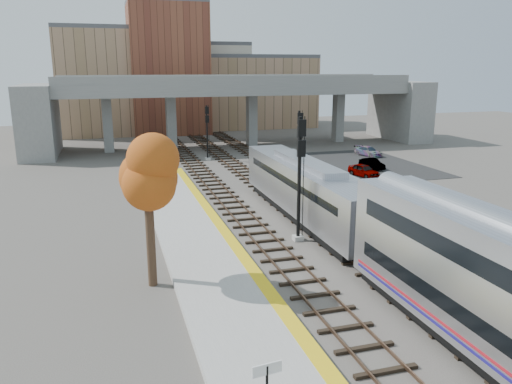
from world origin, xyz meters
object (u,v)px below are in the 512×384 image
object	(u,v)px
signal_mast_near	(300,179)
car_c	(369,151)
tree	(147,174)
locomotive	(306,189)
car_a	(364,170)
signal_mast_mid	(299,154)
car_b	(372,164)
signal_mast_far	(207,135)

from	to	relation	value
signal_mast_near	car_c	bearing A→B (deg)	53.37
car_c	tree	bearing A→B (deg)	-150.01
locomotive	car_c	distance (m)	28.02
signal_mast_near	car_c	size ratio (longest dim) A/B	2.03
car_a	car_c	distance (m)	12.24
car_c	locomotive	bearing A→B (deg)	-144.30
locomotive	signal_mast_mid	distance (m)	7.06
signal_mast_mid	car_b	distance (m)	14.48
car_a	signal_mast_near	bearing A→B (deg)	-141.78
locomotive	car_a	bearing A→B (deg)	46.80
car_b	car_c	distance (m)	8.09
car_b	car_c	size ratio (longest dim) A/B	0.87
signal_mast_far	tree	size ratio (longest dim) A/B	0.83
signal_mast_near	signal_mast_far	size ratio (longest dim) A/B	1.22
tree	car_c	size ratio (longest dim) A/B	2.00
locomotive	signal_mast_near	distance (m)	4.76
tree	car_a	bearing A→B (deg)	41.18
tree	car_b	distance (m)	34.22
locomotive	car_a	world-z (taller)	locomotive
signal_mast_near	signal_mast_mid	size ratio (longest dim) A/B	1.09
locomotive	car_a	xyz separation A→B (m)	(10.87, 11.57, -1.62)
signal_mast_mid	car_c	bearing A→B (deg)	45.35
car_c	car_b	bearing A→B (deg)	-132.80
signal_mast_mid	car_c	world-z (taller)	signal_mast_mid
car_a	car_b	size ratio (longest dim) A/B	1.09
signal_mast_near	car_a	bearing A→B (deg)	50.08
signal_mast_mid	signal_mast_far	distance (m)	18.72
car_a	car_c	world-z (taller)	car_a
signal_mast_far	tree	bearing A→B (deg)	-105.89
car_b	signal_mast_mid	bearing A→B (deg)	-151.10
signal_mast_mid	tree	world-z (taller)	tree
signal_mast_mid	signal_mast_far	xyz separation A→B (m)	(-4.10, 18.25, -0.54)
signal_mast_far	car_a	distance (m)	18.74
signal_mast_near	car_b	distance (m)	24.67
car_c	signal_mast_near	bearing A→B (deg)	-142.95
signal_mast_mid	car_a	distance (m)	10.55
signal_mast_near	tree	xyz separation A→B (m)	(-9.35, -4.03, 1.71)
locomotive	car_c	size ratio (longest dim) A/B	4.99
signal_mast_mid	tree	size ratio (longest dim) A/B	0.93
car_b	car_c	world-z (taller)	car_c
signal_mast_near	signal_mast_far	xyz separation A→B (m)	(0.00, 28.83, -0.97)
signal_mast_far	signal_mast_mid	bearing A→B (deg)	-77.34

